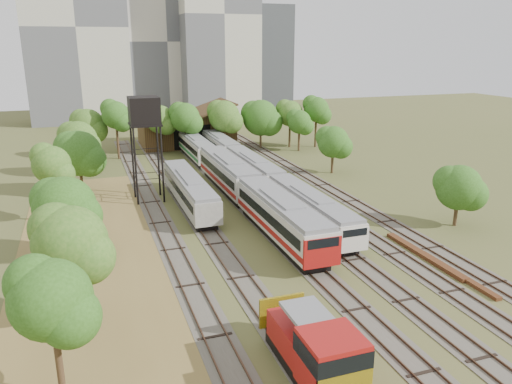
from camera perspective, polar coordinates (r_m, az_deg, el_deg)
name	(u,v)px	position (r m, az deg, el deg)	size (l,w,h in m)	color
ground	(352,280)	(39.81, 10.92, -9.87)	(240.00, 240.00, 0.00)	#475123
dry_grass_patch	(104,271)	(42.34, -16.95, -8.62)	(14.00, 60.00, 0.04)	brown
tracks	(244,193)	(60.92, -1.37, -0.10)	(24.60, 80.00, 0.19)	#4C473D
railcar_red_set	(251,192)	(53.94, -0.57, -0.05)	(3.19, 34.58, 3.95)	black
railcar_green_set	(253,169)	(65.19, -0.31, 2.61)	(2.73, 52.08, 3.37)	black
railcar_rear	(196,147)	(79.55, -6.91, 5.09)	(2.81, 16.08, 3.47)	black
shunter_locomotive	(317,352)	(27.84, 6.94, -17.74)	(2.96, 8.10, 3.88)	black
old_grey_coach	(189,190)	(55.92, -7.62, 0.19)	(2.79, 18.00, 3.45)	black
water_tower	(144,114)	(57.56, -12.66, 8.72)	(3.45, 3.45, 11.92)	black
rail_pile_near	(424,255)	(45.32, 18.64, -6.87)	(0.68, 10.17, 0.34)	#542E18
rail_pile_far	(456,274)	(42.85, 21.92, -8.65)	(0.55, 8.80, 0.29)	#542E18
maintenance_shed	(186,128)	(91.43, -8.02, 7.23)	(16.45, 11.55, 7.58)	#382314
tree_band_left	(72,176)	(52.05, -20.33, 1.75)	(7.16, 52.25, 8.12)	#382616
tree_band_far	(210,118)	(84.07, -5.29, 8.47)	(42.55, 9.01, 9.08)	#382616
tree_band_right	(357,148)	(66.93, 11.52, 4.92)	(6.15, 42.83, 6.91)	#382616
tower_left	(75,28)	(125.60, -19.95, 17.24)	(22.00, 16.00, 42.00)	#BCB8A5
tower_centre	(161,42)	(132.16, -10.78, 16.52)	(20.00, 18.00, 36.00)	#B7B0A6
tower_right	(215,16)	(126.96, -4.66, 19.46)	(18.00, 16.00, 48.00)	#BCB8A5
tower_far_right	(267,56)	(150.09, 1.27, 15.24)	(12.00, 12.00, 28.00)	#383C3F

